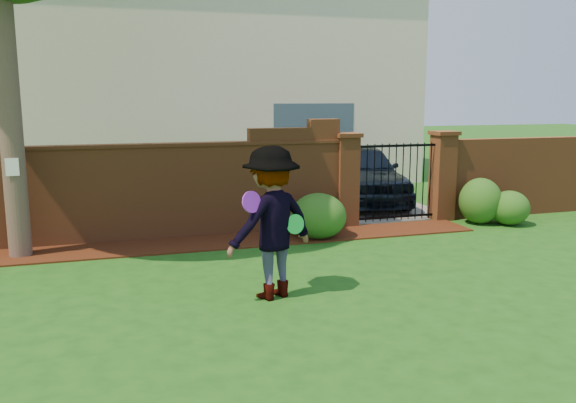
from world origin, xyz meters
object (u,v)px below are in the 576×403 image
object	(u,v)px
car	(361,174)
man	(273,223)
frisbee_purple	(251,202)
frisbee_green	(295,224)

from	to	relation	value
car	man	xyz separation A→B (m)	(-3.90, -5.96, 0.25)
frisbee_purple	frisbee_green	bearing A→B (deg)	10.97
frisbee_purple	frisbee_green	xyz separation A→B (m)	(0.60, 0.12, -0.34)
frisbee_purple	car	bearing A→B (deg)	55.58
frisbee_purple	frisbee_green	size ratio (longest dim) A/B	1.06
man	frisbee_green	bearing A→B (deg)	141.66
man	frisbee_purple	size ratio (longest dim) A/B	7.29
car	man	world-z (taller)	man
man	frisbee_purple	xyz separation A→B (m)	(-0.32, -0.20, 0.33)
man	frisbee_green	size ratio (longest dim) A/B	7.69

